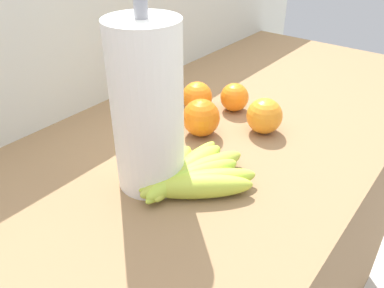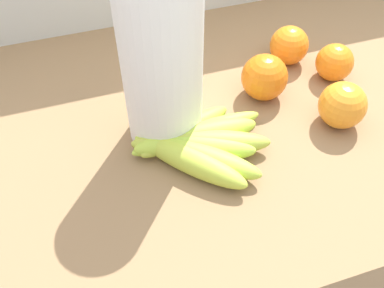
# 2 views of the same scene
# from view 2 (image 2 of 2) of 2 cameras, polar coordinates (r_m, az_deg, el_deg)

# --- Properties ---
(counter) EXTENTS (1.47, 0.63, 0.94)m
(counter) POSITION_cam_2_polar(r_m,az_deg,el_deg) (1.14, 8.65, -11.97)
(counter) COLOR olive
(counter) RESTS_ON ground
(wall_back) EXTENTS (1.87, 0.06, 1.30)m
(wall_back) POSITION_cam_2_polar(r_m,az_deg,el_deg) (1.19, 3.01, 6.16)
(wall_back) COLOR silver
(wall_back) RESTS_ON ground
(banana_bunch) EXTENTS (0.22, 0.19, 0.04)m
(banana_bunch) POSITION_cam_2_polar(r_m,az_deg,el_deg) (0.65, 0.42, -0.07)
(banana_bunch) COLOR #B7CA3F
(banana_bunch) RESTS_ON counter
(orange_back_right) EXTENTS (0.08, 0.08, 0.08)m
(orange_back_right) POSITION_cam_2_polar(r_m,az_deg,el_deg) (0.74, 9.56, 8.69)
(orange_back_right) COLOR orange
(orange_back_right) RESTS_ON counter
(orange_right) EXTENTS (0.07, 0.07, 0.07)m
(orange_right) POSITION_cam_2_polar(r_m,az_deg,el_deg) (0.81, 18.32, 10.20)
(orange_right) COLOR orange
(orange_right) RESTS_ON counter
(orange_front) EXTENTS (0.08, 0.08, 0.08)m
(orange_front) POSITION_cam_2_polar(r_m,az_deg,el_deg) (0.73, 19.26, 4.87)
(orange_front) COLOR orange
(orange_front) RESTS_ON counter
(orange_back_left) EXTENTS (0.07, 0.07, 0.07)m
(orange_back_left) POSITION_cam_2_polar(r_m,az_deg,el_deg) (0.83, 12.71, 12.60)
(orange_back_left) COLOR orange
(orange_back_left) RESTS_ON counter
(paper_towel_roll) EXTENTS (0.12, 0.12, 0.31)m
(paper_towel_roll) POSITION_cam_2_polar(r_m,az_deg,el_deg) (0.61, -4.07, 11.21)
(paper_towel_roll) COLOR white
(paper_towel_roll) RESTS_ON counter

